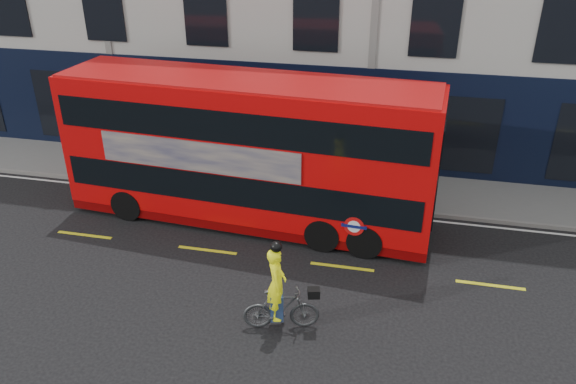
% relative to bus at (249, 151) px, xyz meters
% --- Properties ---
extents(ground, '(120.00, 120.00, 0.00)m').
position_rel_bus_xyz_m(ground, '(3.26, -3.63, -2.37)').
color(ground, black).
rests_on(ground, ground).
extents(pavement, '(60.00, 3.00, 0.12)m').
position_rel_bus_xyz_m(pavement, '(3.26, 2.87, -2.31)').
color(pavement, slate).
rests_on(pavement, ground).
extents(kerb, '(60.00, 0.12, 0.13)m').
position_rel_bus_xyz_m(kerb, '(3.26, 1.37, -2.31)').
color(kerb, slate).
rests_on(kerb, ground).
extents(road_edge_line, '(58.00, 0.10, 0.01)m').
position_rel_bus_xyz_m(road_edge_line, '(3.26, 1.07, -2.37)').
color(road_edge_line, silver).
rests_on(road_edge_line, ground).
extents(lane_dashes, '(58.00, 0.12, 0.01)m').
position_rel_bus_xyz_m(lane_dashes, '(3.26, -2.13, -2.37)').
color(lane_dashes, yellow).
rests_on(lane_dashes, ground).
extents(bus, '(11.63, 3.43, 4.63)m').
position_rel_bus_xyz_m(bus, '(0.00, 0.00, 0.00)').
color(bus, red).
rests_on(bus, ground).
extents(cyclist, '(1.89, 0.94, 2.43)m').
position_rel_bus_xyz_m(cyclist, '(2.12, -4.97, -1.56)').
color(cyclist, '#424547').
rests_on(cyclist, ground).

